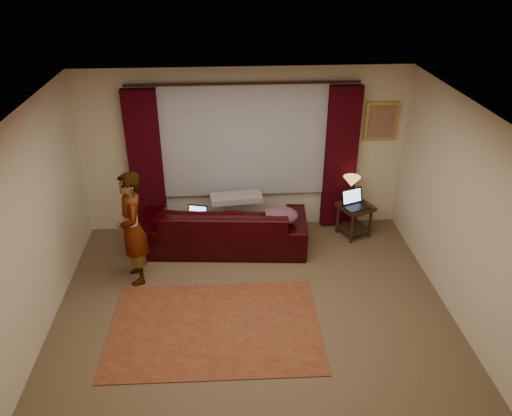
{
  "coord_description": "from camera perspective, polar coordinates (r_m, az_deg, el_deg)",
  "views": [
    {
      "loc": [
        -0.3,
        -4.7,
        4.17
      ],
      "look_at": [
        0.1,
        1.2,
        1.0
      ],
      "focal_mm": 35.0,
      "sensor_mm": 36.0,
      "label": 1
    }
  ],
  "objects": [
    {
      "name": "picture_frame",
      "position": [
        7.94,
        14.11,
        9.59
      ],
      "size": [
        0.5,
        0.04,
        0.6
      ],
      "primitive_type": "cube",
      "color": "#B49038",
      "rests_on": "wall_back"
    },
    {
      "name": "laptop_sofa",
      "position": [
        7.39,
        -6.91,
        -0.87
      ],
      "size": [
        0.36,
        0.38,
        0.21
      ],
      "primitive_type": null,
      "rotation": [
        0.0,
        0.0,
        -0.25
      ],
      "color": "black",
      "rests_on": "sofa"
    },
    {
      "name": "throw_blanket",
      "position": [
        7.47,
        -2.32,
        3.0
      ],
      "size": [
        0.81,
        0.39,
        0.09
      ],
      "primitive_type": "cube",
      "rotation": [
        0.0,
        0.0,
        0.1
      ],
      "color": "gray",
      "rests_on": "sofa"
    },
    {
      "name": "sofa",
      "position": [
        7.53,
        -3.65,
        -1.08
      ],
      "size": [
        2.56,
        1.28,
        1.0
      ],
      "primitive_type": "imported",
      "rotation": [
        0.0,
        0.0,
        3.06
      ],
      "color": "black",
      "rests_on": "floor"
    },
    {
      "name": "laptop_table",
      "position": [
        7.79,
        11.47,
        0.91
      ],
      "size": [
        0.48,
        0.5,
        0.26
      ],
      "primitive_type": null,
      "rotation": [
        0.0,
        0.0,
        0.38
      ],
      "color": "black",
      "rests_on": "end_table"
    },
    {
      "name": "wall_right",
      "position": [
        6.18,
        23.62,
        -2.08
      ],
      "size": [
        0.02,
        5.0,
        2.6
      ],
      "primitive_type": "cube",
      "color": "beige",
      "rests_on": "ground"
    },
    {
      "name": "ceiling",
      "position": [
        4.97,
        -0.22,
        9.74
      ],
      "size": [
        5.0,
        5.0,
        0.02
      ],
      "primitive_type": "cube",
      "color": "silver",
      "rests_on": "ground"
    },
    {
      "name": "end_table",
      "position": [
        8.06,
        11.13,
        -1.35
      ],
      "size": [
        0.62,
        0.62,
        0.54
      ],
      "primitive_type": "cube",
      "rotation": [
        0.0,
        0.0,
        0.43
      ],
      "color": "black",
      "rests_on": "floor"
    },
    {
      "name": "wall_left",
      "position": [
        5.94,
        -25.1,
        -3.71
      ],
      "size": [
        0.02,
        5.0,
        2.6
      ],
      "primitive_type": "cube",
      "color": "beige",
      "rests_on": "ground"
    },
    {
      "name": "tiffany_lamp",
      "position": [
        7.92,
        10.79,
        2.1
      ],
      "size": [
        0.36,
        0.36,
        0.43
      ],
      "primitive_type": null,
      "rotation": [
        0.0,
        0.0,
        0.47
      ],
      "color": "olive",
      "rests_on": "end_table"
    },
    {
      "name": "curtain_rod",
      "position": [
        7.32,
        -1.45,
        14.02
      ],
      "size": [
        0.04,
        0.04,
        3.4
      ],
      "primitive_type": "cylinder",
      "color": "black",
      "rests_on": "wall_back"
    },
    {
      "name": "floor",
      "position": [
        6.3,
        -0.18,
        -13.35
      ],
      "size": [
        5.0,
        5.0,
        0.01
      ],
      "primitive_type": "cube",
      "color": "brown",
      "rests_on": "ground"
    },
    {
      "name": "wall_back",
      "position": [
        7.76,
        -1.39,
        6.47
      ],
      "size": [
        5.0,
        0.02,
        2.6
      ],
      "primitive_type": "cube",
      "color": "beige",
      "rests_on": "ground"
    },
    {
      "name": "clothing_pile",
      "position": [
        7.31,
        2.64,
        -0.95
      ],
      "size": [
        0.62,
        0.5,
        0.24
      ],
      "primitive_type": "ellipsoid",
      "rotation": [
        0.0,
        0.0,
        -0.14
      ],
      "color": "brown",
      "rests_on": "sofa"
    },
    {
      "name": "person",
      "position": [
        6.82,
        -13.96,
        -2.31
      ],
      "size": [
        0.59,
        0.59,
        1.61
      ],
      "primitive_type": "imported",
      "rotation": [
        0.0,
        0.0,
        -1.28
      ],
      "color": "gray",
      "rests_on": "floor"
    },
    {
      "name": "sheer_curtain",
      "position": [
        7.63,
        -1.39,
        7.69
      ],
      "size": [
        2.5,
        0.05,
        1.8
      ],
      "primitive_type": "cube",
      "color": "#A7A7AF",
      "rests_on": "wall_back"
    },
    {
      "name": "drape_right",
      "position": [
        7.91,
        9.63,
        5.55
      ],
      "size": [
        0.5,
        0.14,
        2.3
      ],
      "primitive_type": "cube",
      "color": "black",
      "rests_on": "floor"
    },
    {
      "name": "area_rug",
      "position": [
        6.29,
        -4.69,
        -13.38
      ],
      "size": [
        2.58,
        1.74,
        0.01
      ],
      "primitive_type": "cube",
      "rotation": [
        0.0,
        0.0,
        -0.02
      ],
      "color": "brown",
      "rests_on": "floor"
    },
    {
      "name": "drape_left",
      "position": [
        7.79,
        -12.47,
        4.92
      ],
      "size": [
        0.5,
        0.14,
        2.3
      ],
      "primitive_type": "cube",
      "color": "black",
      "rests_on": "floor"
    }
  ]
}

